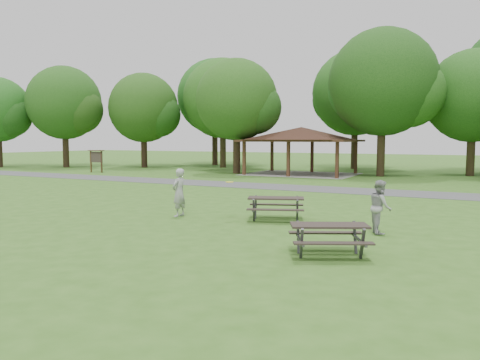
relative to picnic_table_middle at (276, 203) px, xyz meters
The scene contains 17 objects.
ground 4.47m from the picnic_table_middle, 126.37° to the right, with size 160.00×160.00×0.00m, color #34631C.
asphalt_path 10.77m from the picnic_table_middle, 104.14° to the left, with size 120.00×3.20×0.02m, color #49494B.
pavilion 21.62m from the picnic_table_middle, 107.97° to the left, with size 8.60×7.01×3.76m.
notice_board 26.85m from the picnic_table_middle, 147.47° to the left, with size 1.60×0.30×1.88m.
tree_row_a 36.11m from the picnic_table_middle, 148.85° to the left, with size 7.56×7.20×9.97m.
tree_row_b 32.59m from the picnic_table_middle, 137.00° to the left, with size 7.14×6.80×9.28m.
tree_row_c 30.93m from the picnic_table_middle, 123.00° to the left, with size 8.19×7.80×10.67m.
tree_row_d 22.79m from the picnic_table_middle, 121.34° to the left, with size 6.93×6.60×9.27m.
tree_row_e 22.33m from the picnic_table_middle, 91.41° to the left, with size 8.40×8.00×11.02m.
tree_row_f 26.08m from the picnic_table_middle, 77.66° to the left, with size 7.35×7.00×9.55m.
tree_deep_a 35.53m from the picnic_table_middle, 123.99° to the left, with size 8.40×8.00×11.38m.
tree_deep_b 30.46m from the picnic_table_middle, 98.74° to the left, with size 8.40×8.00×11.13m.
picnic_table_middle is the anchor object (origin of this frame).
picnic_table_far 5.03m from the picnic_table_middle, 52.05° to the right, with size 2.29×2.13×0.79m.
frisbee_in_flight 1.76m from the picnic_table_middle, 148.67° to the right, with size 0.35×0.35×0.02m.
frisbee_thrower 3.55m from the picnic_table_middle, 165.10° to the right, with size 0.64×0.42×1.75m, color #A0A0A2.
frisbee_catcher 3.70m from the picnic_table_middle, 10.04° to the right, with size 0.78×0.60×1.60m, color #9F9EA1.
Camera 1 is at (8.95, -11.17, 2.80)m, focal length 35.00 mm.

